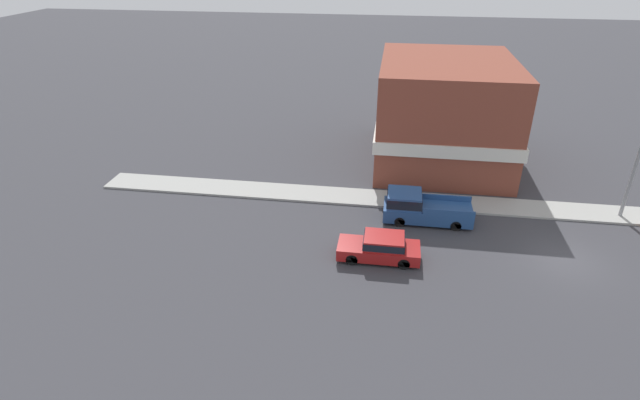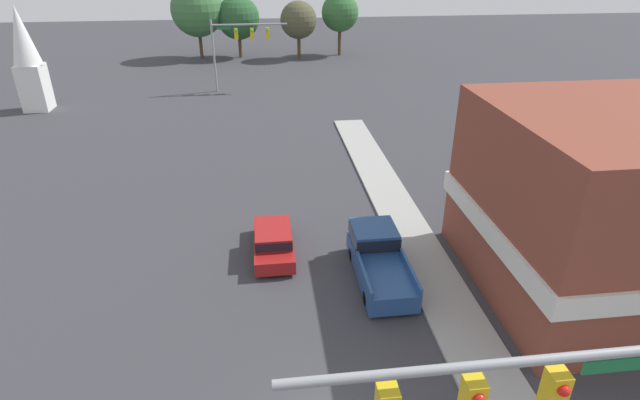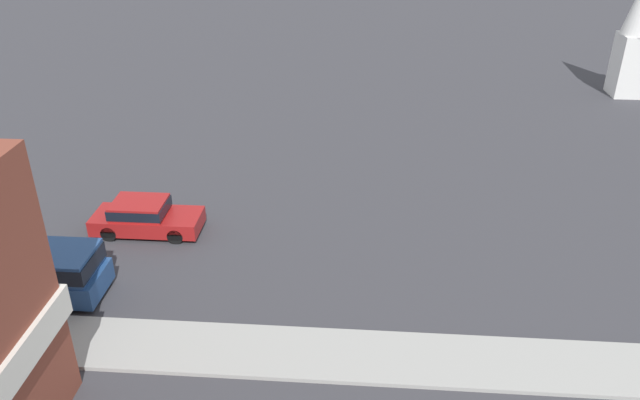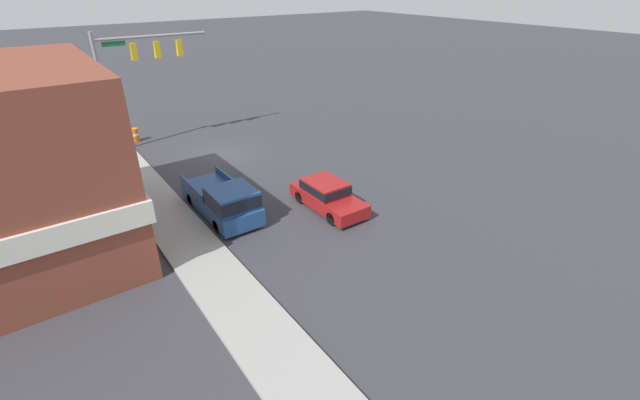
{
  "view_description": "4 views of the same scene",
  "coord_description": "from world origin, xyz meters",
  "views": [
    {
      "loc": [
        -24.71,
        10.01,
        15.72
      ],
      "look_at": [
        1.14,
        13.89,
        2.05
      ],
      "focal_mm": 28.0,
      "sensor_mm": 36.0,
      "label": 1
    },
    {
      "loc": [
        -1.65,
        -10.54,
        13.41
      ],
      "look_at": [
        1.1,
        12.03,
        1.83
      ],
      "focal_mm": 28.0,
      "sensor_mm": 36.0,
      "label": 2
    },
    {
      "loc": [
        20.75,
        19.2,
        13.56
      ],
      "look_at": [
        0.99,
        17.7,
        3.08
      ],
      "focal_mm": 35.0,
      "sensor_mm": 36.0,
      "label": 3
    },
    {
      "loc": [
        10.28,
        25.81,
        10.67
      ],
      "look_at": [
        0.79,
        12.57,
        2.15
      ],
      "focal_mm": 24.0,
      "sensor_mm": 36.0,
      "label": 4
    }
  ],
  "objects": [
    {
      "name": "ground_plane",
      "position": [
        0.0,
        0.0,
        0.0
      ],
      "size": [
        200.0,
        200.0,
        0.0
      ],
      "primitive_type": "plane",
      "color": "#38383D"
    },
    {
      "name": "corner_brick_building",
      "position": [
        13.66,
        6.09,
        3.83
      ],
      "size": [
        12.82,
        10.2,
        7.85
      ],
      "color": "brown",
      "rests_on": "ground"
    },
    {
      "name": "sidewalk_curb",
      "position": [
        5.7,
        0.0,
        0.07
      ],
      "size": [
        2.4,
        60.0,
        0.14
      ],
      "color": "#9E9E99",
      "rests_on": "ground"
    },
    {
      "name": "pickup_truck_parked",
      "position": [
        3.24,
        7.95,
        0.92
      ],
      "size": [
        2.12,
        5.44,
        1.88
      ],
      "color": "black",
      "rests_on": "ground"
    },
    {
      "name": "car_lead",
      "position": [
        -1.41,
        10.13,
        0.75
      ],
      "size": [
        1.85,
        4.51,
        1.44
      ],
      "color": "black",
      "rests_on": "ground"
    }
  ]
}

